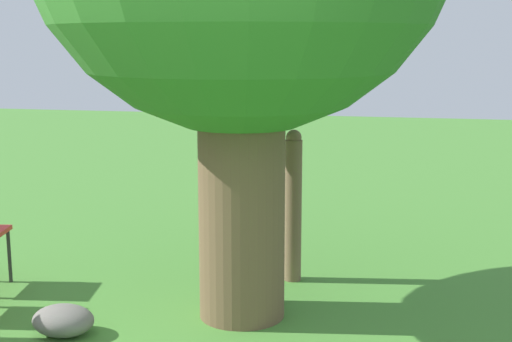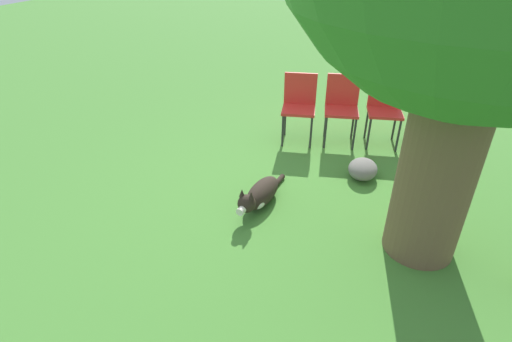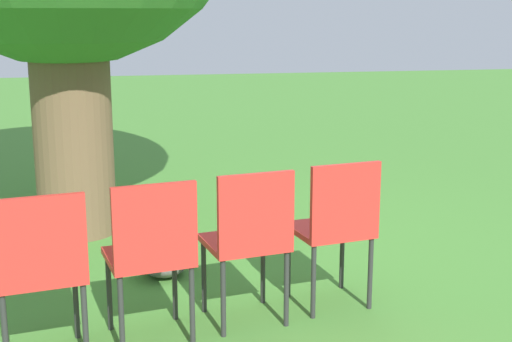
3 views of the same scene
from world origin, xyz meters
The scene contains 2 objects.
fence_post centered at (0.56, 1.89, 0.65)m, with size 0.14×0.14×1.28m.
garden_rock centered at (-0.80, 0.42, 0.11)m, with size 0.44×0.34×0.21m.
Camera 1 is at (1.46, -3.82, 2.01)m, focal length 50.00 mm.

